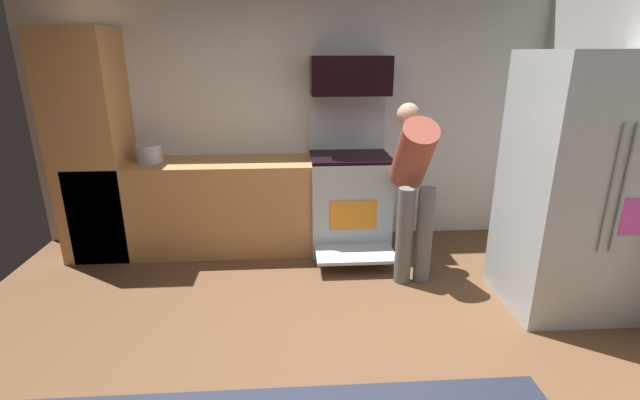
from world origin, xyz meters
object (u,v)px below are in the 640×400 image
(stock_pot, at_px, (149,154))
(microwave, at_px, (350,75))
(oven_range, at_px, (349,198))
(refrigerator, at_px, (577,187))
(person_cook, at_px, (413,179))

(stock_pot, bearing_deg, microwave, 2.42)
(oven_range, distance_m, refrigerator, 1.99)
(oven_range, height_order, person_cook, oven_range)
(microwave, height_order, person_cook, microwave)
(microwave, bearing_deg, person_cook, -58.36)
(refrigerator, xyz_separation_m, person_cook, (-1.07, 0.55, -0.08))
(microwave, bearing_deg, stock_pot, -177.58)
(person_cook, bearing_deg, refrigerator, -27.42)
(refrigerator, xyz_separation_m, stock_pot, (-3.42, 1.21, 0.03))
(microwave, relative_size, refrigerator, 0.39)
(refrigerator, distance_m, stock_pot, 3.63)
(oven_range, xyz_separation_m, stock_pot, (-1.90, 0.01, 0.48))
(refrigerator, bearing_deg, oven_range, 141.82)
(oven_range, bearing_deg, stock_pot, 179.55)
(microwave, relative_size, person_cook, 0.50)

